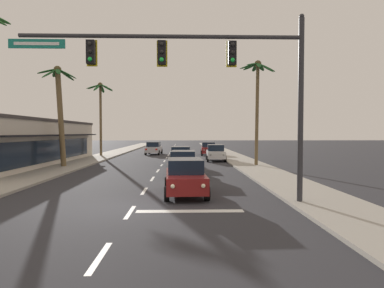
{
  "coord_description": "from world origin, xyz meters",
  "views": [
    {
      "loc": [
        1.96,
        -12.59,
        2.92
      ],
      "look_at": [
        2.5,
        8.0,
        2.2
      ],
      "focal_mm": 30.47,
      "sensor_mm": 36.0,
      "label": 1
    }
  ],
  "objects_px": {
    "sedan_parked_nearest_kerb": "(208,148)",
    "palm_right_second": "(257,87)",
    "sedan_fifth_in_queue": "(180,156)",
    "sedan_third_in_queue": "(183,163)",
    "sedan_oncoming_far": "(154,148)",
    "palm_left_second": "(60,103)",
    "palm_left_third": "(101,102)",
    "traffic_signal_mast": "(208,69)",
    "storefront_strip_left": "(23,143)",
    "sedan_parked_mid_kerb": "(216,153)",
    "sedan_lead_at_stop_bar": "(185,176)"
  },
  "relations": [
    {
      "from": "sedan_parked_nearest_kerb",
      "to": "palm_right_second",
      "type": "xyz_separation_m",
      "value": [
        3.08,
        -14.43,
        5.95
      ]
    },
    {
      "from": "sedan_fifth_in_queue",
      "to": "sedan_third_in_queue",
      "type": "bearing_deg",
      "value": -87.74
    },
    {
      "from": "sedan_third_in_queue",
      "to": "sedan_oncoming_far",
      "type": "xyz_separation_m",
      "value": [
        -3.96,
        21.6,
        0.0
      ]
    },
    {
      "from": "palm_left_second",
      "to": "palm_left_third",
      "type": "bearing_deg",
      "value": 89.32
    },
    {
      "from": "traffic_signal_mast",
      "to": "storefront_strip_left",
      "type": "xyz_separation_m",
      "value": [
        -15.05,
        15.9,
        -3.39
      ]
    },
    {
      "from": "sedan_oncoming_far",
      "to": "palm_left_third",
      "type": "relative_size",
      "value": 0.5
    },
    {
      "from": "sedan_oncoming_far",
      "to": "palm_left_second",
      "type": "bearing_deg",
      "value": -110.87
    },
    {
      "from": "sedan_third_in_queue",
      "to": "sedan_parked_mid_kerb",
      "type": "relative_size",
      "value": 1.0
    },
    {
      "from": "sedan_lead_at_stop_bar",
      "to": "sedan_oncoming_far",
      "type": "xyz_separation_m",
      "value": [
        -4.06,
        28.44,
        0.0
      ]
    },
    {
      "from": "traffic_signal_mast",
      "to": "palm_left_third",
      "type": "xyz_separation_m",
      "value": [
        -11.08,
        27.02,
        1.22
      ]
    },
    {
      "from": "sedan_fifth_in_queue",
      "to": "palm_right_second",
      "type": "distance_m",
      "value": 8.97
    },
    {
      "from": "palm_left_second",
      "to": "sedan_parked_mid_kerb",
      "type": "bearing_deg",
      "value": 24.91
    },
    {
      "from": "palm_right_second",
      "to": "traffic_signal_mast",
      "type": "bearing_deg",
      "value": -109.76
    },
    {
      "from": "traffic_signal_mast",
      "to": "storefront_strip_left",
      "type": "relative_size",
      "value": 0.5
    },
    {
      "from": "sedan_lead_at_stop_bar",
      "to": "storefront_strip_left",
      "type": "relative_size",
      "value": 0.19
    },
    {
      "from": "sedan_fifth_in_queue",
      "to": "sedan_parked_mid_kerb",
      "type": "distance_m",
      "value": 5.87
    },
    {
      "from": "sedan_lead_at_stop_bar",
      "to": "sedan_oncoming_far",
      "type": "distance_m",
      "value": 28.72
    },
    {
      "from": "sedan_lead_at_stop_bar",
      "to": "sedan_fifth_in_queue",
      "type": "bearing_deg",
      "value": 91.54
    },
    {
      "from": "sedan_oncoming_far",
      "to": "sedan_parked_nearest_kerb",
      "type": "bearing_deg",
      "value": -11.13
    },
    {
      "from": "sedan_lead_at_stop_bar",
      "to": "palm_left_third",
      "type": "xyz_separation_m",
      "value": [
        -10.17,
        24.74,
        5.81
      ]
    },
    {
      "from": "sedan_parked_nearest_kerb",
      "to": "storefront_strip_left",
      "type": "relative_size",
      "value": 0.19
    },
    {
      "from": "sedan_fifth_in_queue",
      "to": "storefront_strip_left",
      "type": "distance_m",
      "value": 13.82
    },
    {
      "from": "traffic_signal_mast",
      "to": "palm_left_second",
      "type": "height_order",
      "value": "palm_left_second"
    },
    {
      "from": "sedan_third_in_queue",
      "to": "storefront_strip_left",
      "type": "relative_size",
      "value": 0.19
    },
    {
      "from": "sedan_oncoming_far",
      "to": "palm_left_second",
      "type": "xyz_separation_m",
      "value": [
        -6.26,
        -16.44,
        4.51
      ]
    },
    {
      "from": "sedan_oncoming_far",
      "to": "sedan_parked_nearest_kerb",
      "type": "distance_m",
      "value": 7.36
    },
    {
      "from": "sedan_third_in_queue",
      "to": "sedan_parked_mid_kerb",
      "type": "xyz_separation_m",
      "value": [
        3.34,
        11.46,
        0.0
      ]
    },
    {
      "from": "sedan_fifth_in_queue",
      "to": "palm_right_second",
      "type": "bearing_deg",
      "value": -9.38
    },
    {
      "from": "palm_right_second",
      "to": "sedan_lead_at_stop_bar",
      "type": "bearing_deg",
      "value": -116.42
    },
    {
      "from": "sedan_lead_at_stop_bar",
      "to": "sedan_parked_mid_kerb",
      "type": "height_order",
      "value": "same"
    },
    {
      "from": "sedan_parked_nearest_kerb",
      "to": "sedan_parked_mid_kerb",
      "type": "height_order",
      "value": "same"
    },
    {
      "from": "sedan_oncoming_far",
      "to": "traffic_signal_mast",
      "type": "bearing_deg",
      "value": -80.81
    },
    {
      "from": "sedan_fifth_in_queue",
      "to": "sedan_oncoming_far",
      "type": "height_order",
      "value": "same"
    },
    {
      "from": "sedan_oncoming_far",
      "to": "palm_right_second",
      "type": "height_order",
      "value": "palm_right_second"
    },
    {
      "from": "sedan_lead_at_stop_bar",
      "to": "sedan_fifth_in_queue",
      "type": "xyz_separation_m",
      "value": [
        -0.37,
        13.67,
        0.0
      ]
    },
    {
      "from": "palm_left_second",
      "to": "palm_right_second",
      "type": "relative_size",
      "value": 0.93
    },
    {
      "from": "sedan_third_in_queue",
      "to": "palm_right_second",
      "type": "height_order",
      "value": "palm_right_second"
    },
    {
      "from": "sedan_fifth_in_queue",
      "to": "storefront_strip_left",
      "type": "height_order",
      "value": "storefront_strip_left"
    },
    {
      "from": "traffic_signal_mast",
      "to": "sedan_parked_mid_kerb",
      "type": "relative_size",
      "value": 2.6
    },
    {
      "from": "traffic_signal_mast",
      "to": "sedan_parked_mid_kerb",
      "type": "distance_m",
      "value": 21.21
    },
    {
      "from": "palm_left_second",
      "to": "storefront_strip_left",
      "type": "bearing_deg",
      "value": 157.01
    },
    {
      "from": "sedan_parked_nearest_kerb",
      "to": "palm_left_second",
      "type": "xyz_separation_m",
      "value": [
        -13.49,
        -15.01,
        4.51
      ]
    },
    {
      "from": "sedan_third_in_queue",
      "to": "storefront_strip_left",
      "type": "bearing_deg",
      "value": 154.22
    },
    {
      "from": "sedan_third_in_queue",
      "to": "sedan_oncoming_far",
      "type": "relative_size",
      "value": 0.99
    },
    {
      "from": "sedan_lead_at_stop_bar",
      "to": "sedan_fifth_in_queue",
      "type": "distance_m",
      "value": 13.68
    },
    {
      "from": "storefront_strip_left",
      "to": "palm_left_third",
      "type": "bearing_deg",
      "value": 70.37
    },
    {
      "from": "sedan_parked_nearest_kerb",
      "to": "storefront_strip_left",
      "type": "distance_m",
      "value": 21.92
    },
    {
      "from": "sedan_lead_at_stop_bar",
      "to": "palm_left_third",
      "type": "bearing_deg",
      "value": 112.34
    },
    {
      "from": "traffic_signal_mast",
      "to": "sedan_parked_nearest_kerb",
      "type": "xyz_separation_m",
      "value": [
        2.25,
        29.29,
        -4.59
      ]
    },
    {
      "from": "palm_left_third",
      "to": "palm_right_second",
      "type": "height_order",
      "value": "palm_right_second"
    }
  ]
}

